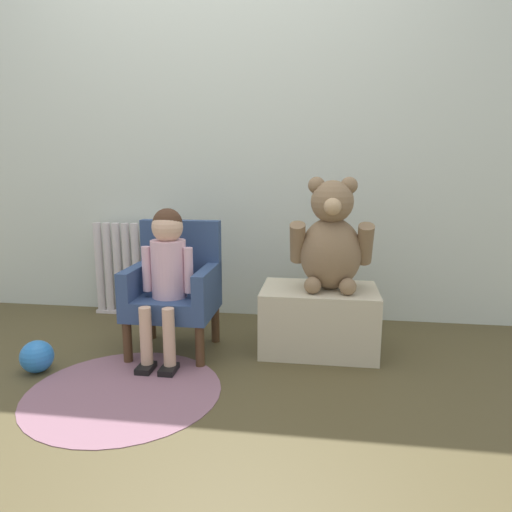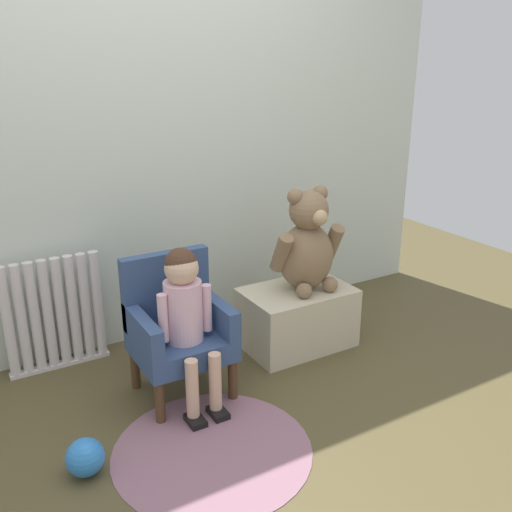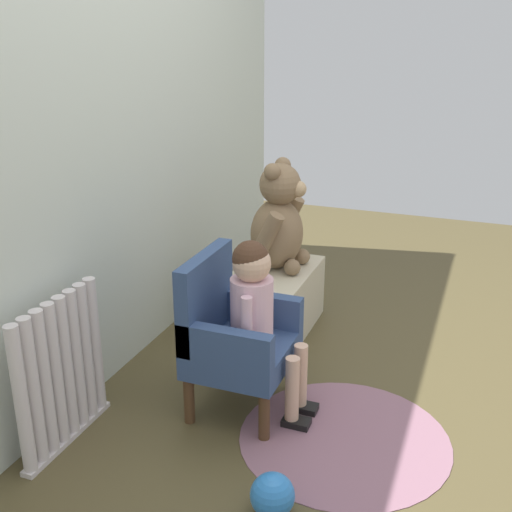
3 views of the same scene
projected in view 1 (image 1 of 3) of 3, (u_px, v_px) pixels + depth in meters
ground_plane at (164, 390)px, 1.92m from camera, size 6.00×6.00×0.00m
back_wall at (217, 121)px, 2.75m from camera, size 3.80×0.05×2.40m
radiator at (132, 270)px, 2.88m from camera, size 0.50×0.05×0.59m
child_armchair at (175, 287)px, 2.32m from camera, size 0.42×0.38×0.66m
child_figure at (167, 262)px, 2.18m from camera, size 0.25×0.35×0.73m
low_bench at (319, 319)px, 2.33m from camera, size 0.58×0.38×0.33m
large_teddy_bear at (331, 241)px, 2.24m from camera, size 0.40×0.28×0.55m
floor_rug at (124, 391)px, 1.91m from camera, size 0.81×0.81×0.01m
toy_ball at (37, 356)px, 2.09m from camera, size 0.15×0.15×0.15m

